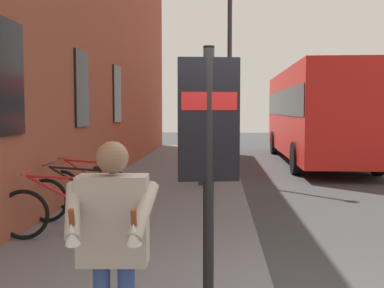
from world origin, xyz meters
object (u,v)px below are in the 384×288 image
bicycle_mid_rack (79,199)px  transit_info_sign (209,137)px  street_lamp (230,63)px  bicycle_end_of_row (90,188)px  tourist_with_hotdogs (113,234)px  bicycle_by_door (62,212)px  city_bus (316,111)px  pedestrian_by_facade (203,143)px

bicycle_mid_rack → transit_info_sign: 4.12m
bicycle_mid_rack → street_lamp: (5.23, -2.54, 2.68)m
bicycle_end_of_row → transit_info_sign: size_ratio=0.74×
bicycle_mid_rack → transit_info_sign: bearing=-146.5°
tourist_with_hotdogs → bicycle_by_door: bearing=23.6°
bicycle_mid_rack → city_bus: size_ratio=0.17×
bicycle_end_of_row → tourist_with_hotdogs: 5.77m
bicycle_by_door → pedestrian_by_facade: (4.98, -1.83, 0.64)m
tourist_with_hotdogs → city_bus: bearing=-16.3°
bicycle_mid_rack → pedestrian_by_facade: size_ratio=1.05×
bicycle_mid_rack → bicycle_end_of_row: same height
bicycle_mid_rack → city_bus: (10.24, -5.84, 1.41)m
pedestrian_by_facade → tourist_with_hotdogs: (-8.45, 0.31, -0.02)m
bicycle_mid_rack → tourist_with_hotdogs: tourist_with_hotdogs is taller
bicycle_by_door → city_bus: 12.70m
street_lamp → bicycle_mid_rack: bearing=154.1°
bicycle_end_of_row → pedestrian_by_facade: pedestrian_by_facade is taller
bicycle_by_door → tourist_with_hotdogs: size_ratio=1.08×
city_bus → street_lamp: bearing=146.6°
transit_info_sign → street_lamp: 8.65m
transit_info_sign → pedestrian_by_facade: (7.30, 0.30, -0.57)m
pedestrian_by_facade → bicycle_mid_rack: bearing=155.0°
street_lamp → bicycle_end_of_row: bearing=147.6°
bicycle_end_of_row → pedestrian_by_facade: size_ratio=1.05×
pedestrian_by_facade → street_lamp: (1.22, -0.67, 2.03)m
bicycle_by_door → tourist_with_hotdogs: 3.83m
bicycle_by_door → transit_info_sign: bearing=-137.5°
city_bus → transit_info_sign: bearing=164.8°
bicycle_mid_rack → pedestrian_by_facade: 4.48m
bicycle_by_door → transit_info_sign: (-2.32, -2.13, 1.21)m
bicycle_mid_rack → street_lamp: street_lamp is taller
bicycle_end_of_row → transit_info_sign: transit_info_sign is taller
city_bus → street_lamp: street_lamp is taller
bicycle_by_door → transit_info_sign: transit_info_sign is taller
bicycle_mid_rack → pedestrian_by_facade: (4.02, -1.87, 0.64)m
bicycle_end_of_row → tourist_with_hotdogs: bearing=-163.0°
pedestrian_by_facade → street_lamp: 2.46m
bicycle_by_door → tourist_with_hotdogs: (-3.47, -1.51, 0.62)m
bicycle_by_door → bicycle_end_of_row: 2.02m
pedestrian_by_facade → tourist_with_hotdogs: size_ratio=1.04×
tourist_with_hotdogs → bicycle_end_of_row: bearing=17.0°
bicycle_by_door → transit_info_sign: 3.37m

